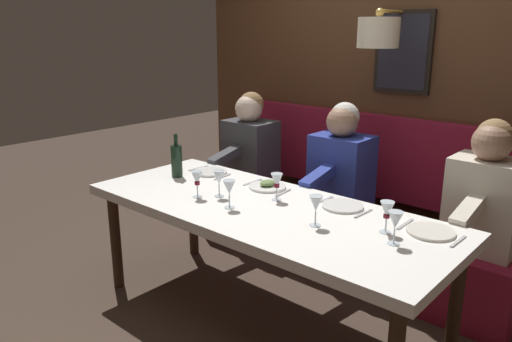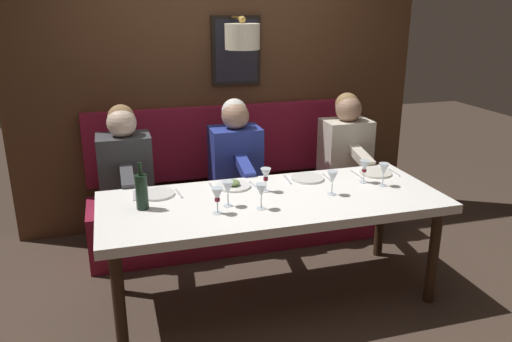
{
  "view_description": "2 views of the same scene",
  "coord_description": "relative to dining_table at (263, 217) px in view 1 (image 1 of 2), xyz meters",
  "views": [
    {
      "loc": [
        -2.07,
        -1.76,
        1.73
      ],
      "look_at": [
        0.05,
        0.1,
        0.92
      ],
      "focal_mm": 35.04,
      "sensor_mm": 36.0,
      "label": 1
    },
    {
      "loc": [
        -2.93,
        0.98,
        1.95
      ],
      "look_at": [
        0.05,
        0.1,
        0.92
      ],
      "focal_mm": 35.52,
      "sensor_mm": 36.0,
      "label": 2
    }
  ],
  "objects": [
    {
      "name": "place_setting_2",
      "position": [
        0.27,
        0.73,
        0.07
      ],
      "size": [
        0.24,
        0.32,
        0.01
      ],
      "color": "silver",
      "rests_on": "dining_table"
    },
    {
      "name": "dining_table",
      "position": [
        0.0,
        0.0,
        0.0
      ],
      "size": [
        0.9,
        2.24,
        0.74
      ],
      "color": "white",
      "rests_on": "ground_plane"
    },
    {
      "name": "wine_glass_4",
      "position": [
        0.13,
        0.01,
        0.18
      ],
      "size": [
        0.07,
        0.07,
        0.16
      ],
      "color": "silver",
      "rests_on": "dining_table"
    },
    {
      "name": "wine_glass_3",
      "position": [
        0.01,
        -0.81,
        0.18
      ],
      "size": [
        0.07,
        0.07,
        0.16
      ],
      "color": "silver",
      "rests_on": "dining_table"
    },
    {
      "name": "place_setting_3",
      "position": [
        0.25,
        -0.89,
        0.07
      ],
      "size": [
        0.24,
        0.31,
        0.01
      ],
      "color": "silver",
      "rests_on": "dining_table"
    },
    {
      "name": "wine_bottle",
      "position": [
        0.06,
        0.83,
        0.18
      ],
      "size": [
        0.08,
        0.08,
        0.3
      ],
      "color": "black",
      "rests_on": "dining_table"
    },
    {
      "name": "wine_glass_0",
      "position": [
        -0.15,
        0.4,
        0.18
      ],
      "size": [
        0.07,
        0.07,
        0.16
      ],
      "color": "silver",
      "rests_on": "dining_table"
    },
    {
      "name": "place_setting_0",
      "position": [
        0.27,
        0.2,
        0.08
      ],
      "size": [
        0.24,
        0.31,
        0.05
      ],
      "color": "white",
      "rests_on": "dining_table"
    },
    {
      "name": "diner_middle",
      "position": [
        0.88,
        0.9,
        0.14
      ],
      "size": [
        0.6,
        0.4,
        0.79
      ],
      "color": "#3D3D42",
      "rests_on": "banquette_bench"
    },
    {
      "name": "wine_glass_1",
      "position": [
        -0.05,
        -0.4,
        0.18
      ],
      "size": [
        0.07,
        0.07,
        0.16
      ],
      "color": "silver",
      "rests_on": "dining_table"
    },
    {
      "name": "banquette_bench",
      "position": [
        0.89,
        0.0,
        -0.45
      ],
      "size": [
        0.52,
        2.44,
        0.45
      ],
      "primitive_type": "cube",
      "color": "maroon",
      "rests_on": "ground_plane"
    },
    {
      "name": "wine_glass_6",
      "position": [
        0.11,
        -0.71,
        0.18
      ],
      "size": [
        0.07,
        0.07,
        0.16
      ],
      "color": "silver",
      "rests_on": "dining_table"
    },
    {
      "name": "back_wall_panel",
      "position": [
        1.46,
        -0.0,
        0.7
      ],
      "size": [
        0.59,
        3.64,
        2.9
      ],
      "color": "#51331E",
      "rests_on": "ground_plane"
    },
    {
      "name": "wine_glass_5",
      "position": [
        -0.05,
        0.31,
        0.18
      ],
      "size": [
        0.07,
        0.07,
        0.16
      ],
      "color": "silver",
      "rests_on": "dining_table"
    },
    {
      "name": "diner_near",
      "position": [
        0.88,
        0.03,
        0.14
      ],
      "size": [
        0.6,
        0.4,
        0.79
      ],
      "color": "#283893",
      "rests_on": "banquette_bench"
    },
    {
      "name": "place_setting_1",
      "position": [
        0.28,
        -0.36,
        0.07
      ],
      "size": [
        0.24,
        0.32,
        0.01
      ],
      "color": "silver",
      "rests_on": "dining_table"
    },
    {
      "name": "ground_plane",
      "position": [
        0.0,
        0.0,
        -0.67
      ],
      "size": [
        12.0,
        12.0,
        0.0
      ],
      "primitive_type": "plane",
      "color": "#423328"
    },
    {
      "name": "wine_glass_2",
      "position": [
        -0.15,
        0.13,
        0.18
      ],
      "size": [
        0.07,
        0.07,
        0.16
      ],
      "color": "silver",
      "rests_on": "dining_table"
    },
    {
      "name": "diner_nearest",
      "position": [
        0.88,
        -0.95,
        0.14
      ],
      "size": [
        0.6,
        0.4,
        0.79
      ],
      "color": "beige",
      "rests_on": "banquette_bench"
    }
  ]
}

